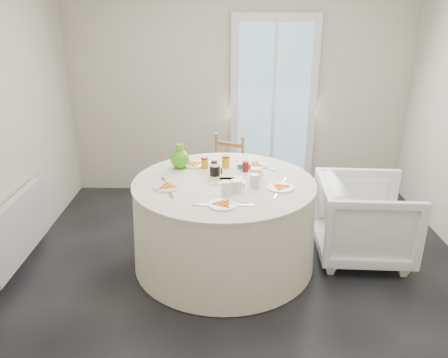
{
  "coord_description": "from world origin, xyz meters",
  "views": [
    {
      "loc": [
        -0.16,
        -3.14,
        2.16
      ],
      "look_at": [
        -0.17,
        0.29,
        0.8
      ],
      "focal_mm": 35.0,
      "sensor_mm": 36.0,
      "label": 1
    }
  ],
  "objects_px": {
    "table": "(224,224)",
    "wooden_chair": "(224,170)",
    "armchair": "(365,218)",
    "green_pitcher": "(180,159)",
    "radiator": "(19,228)"
  },
  "relations": [
    {
      "from": "armchair",
      "to": "green_pitcher",
      "type": "height_order",
      "value": "green_pitcher"
    },
    {
      "from": "radiator",
      "to": "wooden_chair",
      "type": "distance_m",
      "value": 2.13
    },
    {
      "from": "armchair",
      "to": "green_pitcher",
      "type": "xyz_separation_m",
      "value": [
        -1.67,
        0.23,
        0.48
      ]
    },
    {
      "from": "table",
      "to": "green_pitcher",
      "type": "distance_m",
      "value": 0.71
    },
    {
      "from": "radiator",
      "to": "green_pitcher",
      "type": "relative_size",
      "value": 4.5
    },
    {
      "from": "armchair",
      "to": "wooden_chair",
      "type": "bearing_deg",
      "value": 54.96
    },
    {
      "from": "table",
      "to": "armchair",
      "type": "bearing_deg",
      "value": 4.15
    },
    {
      "from": "radiator",
      "to": "wooden_chair",
      "type": "height_order",
      "value": "wooden_chair"
    },
    {
      "from": "table",
      "to": "armchair",
      "type": "xyz_separation_m",
      "value": [
        1.27,
        0.09,
        0.02
      ]
    },
    {
      "from": "radiator",
      "to": "green_pitcher",
      "type": "bearing_deg",
      "value": 17.01
    },
    {
      "from": "table",
      "to": "wooden_chair",
      "type": "relative_size",
      "value": 1.9
    },
    {
      "from": "radiator",
      "to": "wooden_chair",
      "type": "xyz_separation_m",
      "value": [
        1.76,
        1.19,
        0.09
      ]
    },
    {
      "from": "wooden_chair",
      "to": "armchair",
      "type": "height_order",
      "value": "wooden_chair"
    },
    {
      "from": "table",
      "to": "radiator",
      "type": "bearing_deg",
      "value": -176.93
    },
    {
      "from": "table",
      "to": "wooden_chair",
      "type": "bearing_deg",
      "value": 90.44
    }
  ]
}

